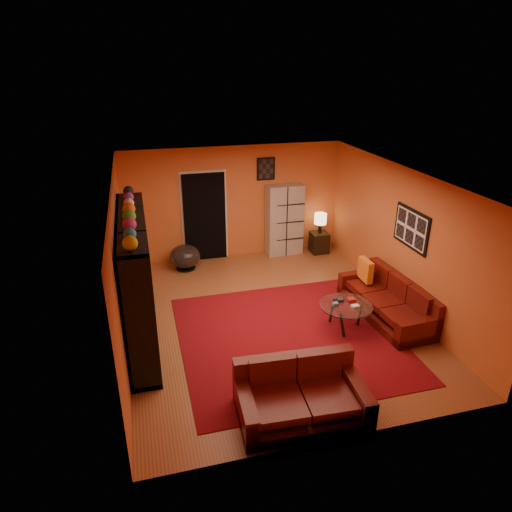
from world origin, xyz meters
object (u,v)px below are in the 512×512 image
object	(u,v)px
loveseat	(300,394)
tv	(141,286)
storage_cabinet	(284,220)
side_table	(319,242)
coffee_table	(346,307)
table_lamp	(320,219)
bowl_chair	(185,257)
sofa	(390,301)
entertainment_unit	(137,280)

from	to	relation	value
loveseat	tv	bearing A→B (deg)	42.42
storage_cabinet	side_table	world-z (taller)	storage_cabinet
coffee_table	table_lamp	world-z (taller)	table_lamp
side_table	tv	bearing A→B (deg)	-147.41
tv	bowl_chair	xyz separation A→B (m)	(0.98, 2.57, -0.67)
table_lamp	loveseat	bearing A→B (deg)	-114.75
tv	storage_cabinet	xyz separation A→B (m)	(3.39, 2.87, -0.12)
tv	table_lamp	size ratio (longest dim) A/B	1.78
bowl_chair	table_lamp	bearing A→B (deg)	2.42
tv	sofa	world-z (taller)	tv
sofa	loveseat	distance (m)	3.12
coffee_table	table_lamp	bearing A→B (deg)	75.30
tv	loveseat	size ratio (longest dim) A/B	0.50
coffee_table	bowl_chair	xyz separation A→B (m)	(-2.39, 3.18, -0.12)
bowl_chair	table_lamp	distance (m)	3.31
storage_cabinet	side_table	bearing A→B (deg)	-13.17
storage_cabinet	table_lamp	bearing A→B (deg)	-13.17
loveseat	side_table	distance (m)	5.56
loveseat	table_lamp	xyz separation A→B (m)	(2.33, 5.05, 0.56)
table_lamp	entertainment_unit	bearing A→B (deg)	-148.39
coffee_table	bowl_chair	size ratio (longest dim) A/B	1.33
sofa	side_table	xyz separation A→B (m)	(-0.12, 3.11, -0.04)
loveseat	side_table	size ratio (longest dim) A/B	3.45
loveseat	storage_cabinet	size ratio (longest dim) A/B	1.02
sofa	bowl_chair	world-z (taller)	sofa
loveseat	table_lamp	bearing A→B (deg)	-21.52
tv	sofa	bearing A→B (deg)	-95.31
bowl_chair	side_table	size ratio (longest dim) A/B	1.37
coffee_table	table_lamp	distance (m)	3.46
storage_cabinet	tv	bearing A→B (deg)	-142.06
sofa	loveseat	xyz separation A→B (m)	(-2.45, -1.94, -0.00)
coffee_table	storage_cabinet	size ratio (longest dim) A/B	0.54
storage_cabinet	table_lamp	size ratio (longest dim) A/B	3.50
side_table	loveseat	bearing A→B (deg)	-114.75
entertainment_unit	coffee_table	xyz separation A→B (m)	(3.42, -0.68, -0.63)
entertainment_unit	tv	size ratio (longest dim) A/B	3.49
storage_cabinet	table_lamp	world-z (taller)	storage_cabinet
entertainment_unit	coffee_table	distance (m)	3.54
side_table	table_lamp	size ratio (longest dim) A/B	1.03
sofa	tv	bearing A→B (deg)	170.99
storage_cabinet	sofa	bearing A→B (deg)	-75.81
loveseat	storage_cabinet	xyz separation A→B (m)	(1.48, 5.21, 0.56)
tv	bowl_chair	world-z (taller)	tv
sofa	loveseat	size ratio (longest dim) A/B	1.25
storage_cabinet	bowl_chair	world-z (taller)	storage_cabinet
entertainment_unit	tv	xyz separation A→B (m)	(0.05, -0.07, -0.08)
sofa	coffee_table	size ratio (longest dim) A/B	2.36
entertainment_unit	loveseat	xyz separation A→B (m)	(1.96, -2.41, -0.77)
storage_cabinet	bowl_chair	size ratio (longest dim) A/B	2.47
entertainment_unit	table_lamp	distance (m)	5.04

